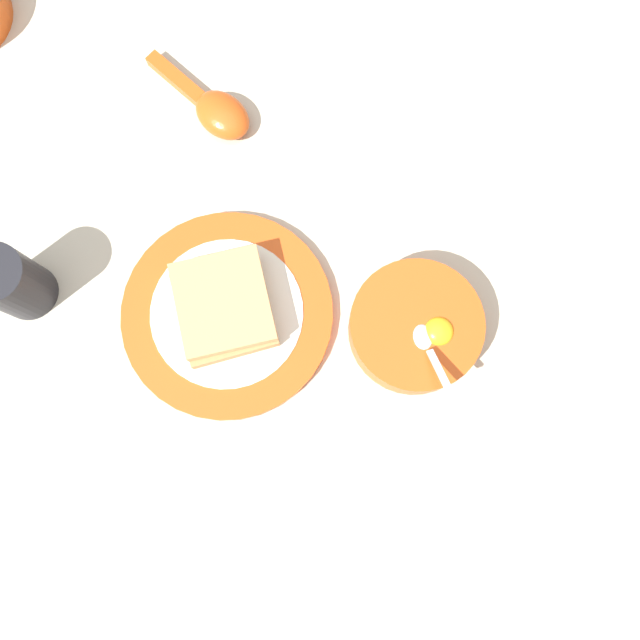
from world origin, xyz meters
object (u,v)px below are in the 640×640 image
Objects in this scene: drinking_cup at (11,282)px; egg_bowl at (415,327)px; soup_spoon at (215,110)px; toast_plate at (228,314)px; toast_sandwich at (224,306)px.

egg_bowl is at bearing 76.17° from drinking_cup.
soup_spoon is (-0.28, -0.18, -0.01)m from egg_bowl.
toast_sandwich reaches higher than toast_plate.
toast_sandwich is 0.23m from soup_spoon.
toast_plate is at bearing -3.24° from soup_spoon.
drinking_cup reaches higher than egg_bowl.
toast_plate is 1.65× the size of soup_spoon.
toast_sandwich reaches higher than soup_spoon.
egg_bowl is 1.29× the size of toast_sandwich.
toast_sandwich is 1.37× the size of drinking_cup.
drinking_cup is (-0.05, -0.21, 0.01)m from toast_sandwich.
egg_bowl is at bearing 32.81° from soup_spoon.
egg_bowl is 0.20m from toast_plate.
egg_bowl reaches higher than soup_spoon.
toast_sandwich is at bearing -3.35° from soup_spoon.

